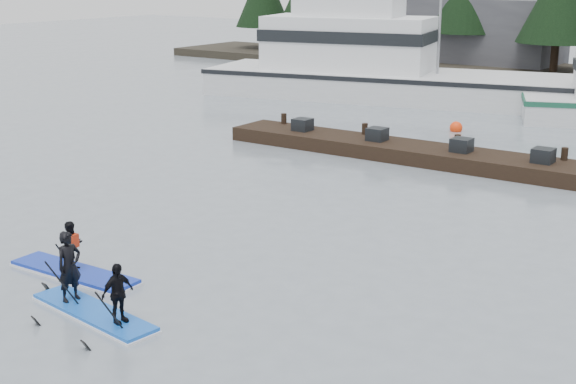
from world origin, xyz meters
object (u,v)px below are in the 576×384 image
Objects in this scene: fishing_boat_large at (378,82)px; paddleboard_solo at (73,260)px; floating_dock at (423,154)px; paddleboard_duo at (92,291)px.

fishing_boat_large reaches higher than paddleboard_solo.
paddleboard_duo reaches higher than floating_dock.
paddleboard_solo is (-1.41, -15.49, 0.10)m from floating_dock.
floating_dock is at bearing 82.17° from paddleboard_solo.
floating_dock is 16.78m from paddleboard_duo.
paddleboard_solo is at bearing 155.72° from paddleboard_duo.
fishing_boat_large is at bearing 102.71° from paddleboard_solo.
paddleboard_solo reaches higher than floating_dock.
fishing_boat_large is 5.94× the size of paddleboard_solo.
fishing_boat_large is 15.40m from floating_dock.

